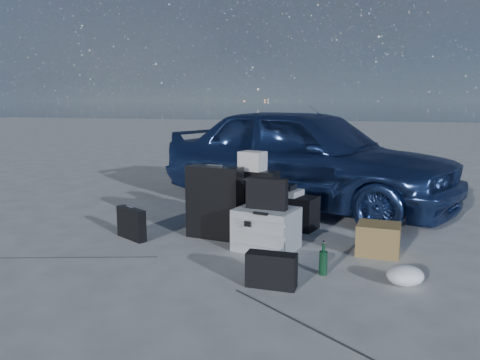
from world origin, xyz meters
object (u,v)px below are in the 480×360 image
object	(u,v)px
briefcase	(131,224)
green_bottle	(323,259)
car	(305,156)
suitcase_left	(215,202)
duffel_bag	(285,211)
cardboard_box	(378,239)
pelican_case	(266,229)
suitcase_right	(251,202)

from	to	relation	value
briefcase	green_bottle	bearing A→B (deg)	16.03
car	suitcase_left	world-z (taller)	car
briefcase	duffel_bag	xyz separation A→B (m)	(1.40, 0.91, 0.02)
briefcase	cardboard_box	distance (m)	2.42
pelican_case	briefcase	bearing A→B (deg)	-165.28
suitcase_right	duffel_bag	size ratio (longest dim) A/B	0.94
duffel_bag	cardboard_box	bearing A→B (deg)	-19.61
briefcase	cardboard_box	bearing A→B (deg)	34.00
car	pelican_case	distance (m)	1.99
suitcase_left	cardboard_box	bearing A→B (deg)	5.08
pelican_case	cardboard_box	bearing A→B (deg)	20.62
pelican_case	suitcase_left	world-z (taller)	suitcase_left
briefcase	cardboard_box	world-z (taller)	briefcase
car	suitcase_right	size ratio (longest dim) A/B	5.80
pelican_case	duffel_bag	bearing A→B (deg)	101.45
pelican_case	duffel_bag	size ratio (longest dim) A/B	0.75
briefcase	suitcase_right	distance (m)	1.26
car	pelican_case	bearing A→B (deg)	-161.40
suitcase_right	green_bottle	distance (m)	1.34
suitcase_left	suitcase_right	xyz separation A→B (m)	(0.32, 0.26, -0.03)
cardboard_box	suitcase_right	bearing A→B (deg)	165.98
suitcase_left	green_bottle	world-z (taller)	suitcase_left
duffel_bag	cardboard_box	world-z (taller)	duffel_bag
car	briefcase	xyz separation A→B (m)	(-1.44, -2.00, -0.51)
pelican_case	duffel_bag	xyz separation A→B (m)	(0.01, 0.85, -0.02)
briefcase	suitcase_right	xyz separation A→B (m)	(1.12, 0.55, 0.18)
briefcase	green_bottle	size ratio (longest dim) A/B	1.54
car	suitcase_left	size ratio (longest dim) A/B	5.32
briefcase	suitcase_left	size ratio (longest dim) A/B	0.56
suitcase_left	green_bottle	bearing A→B (deg)	-24.32
suitcase_right	suitcase_left	bearing A→B (deg)	-131.44
pelican_case	suitcase_right	world-z (taller)	suitcase_right
suitcase_left	duffel_bag	size ratio (longest dim) A/B	1.03
briefcase	pelican_case	bearing A→B (deg)	31.50
suitcase_left	green_bottle	distance (m)	1.42
duffel_bag	cardboard_box	size ratio (longest dim) A/B	1.91
suitcase_right	briefcase	bearing A→B (deg)	-144.87
car	pelican_case	size ratio (longest dim) A/B	7.25
car	green_bottle	distance (m)	2.56
pelican_case	briefcase	distance (m)	1.40
car	cardboard_box	distance (m)	2.09
car	cardboard_box	size ratio (longest dim) A/B	10.44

